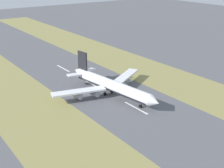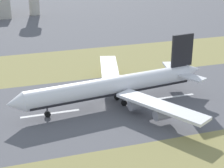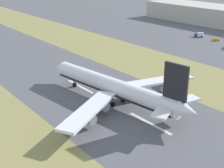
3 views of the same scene
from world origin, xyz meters
TOP-DOWN VIEW (x-y plane):
  - ground_plane at (0.00, 0.00)m, footprint 800.00×800.00m
  - grass_median_east at (45.00, 0.00)m, footprint 40.00×600.00m
  - centreline_dash_mid at (0.00, -22.84)m, footprint 1.20×18.00m
  - centreline_dash_far at (0.00, 17.16)m, footprint 1.20×18.00m
  - airplane_main_jet at (0.90, -4.73)m, footprint 63.63×67.16m

SIDE VIEW (x-z plane):
  - ground_plane at x=0.00m, z-range 0.00..0.00m
  - grass_median_east at x=45.00m, z-range 0.00..0.01m
  - centreline_dash_mid at x=0.00m, z-range 0.00..0.01m
  - centreline_dash_far at x=0.00m, z-range 0.00..0.01m
  - airplane_main_jet at x=0.90m, z-range -4.08..16.12m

